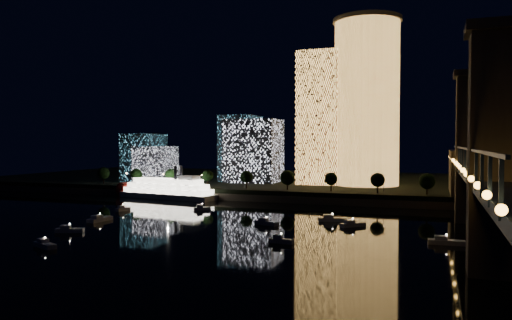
# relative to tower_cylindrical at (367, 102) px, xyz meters

# --- Properties ---
(ground) EXTENTS (520.00, 520.00, 0.00)m
(ground) POSITION_rel_tower_cylindrical_xyz_m (-20.18, -126.27, -46.84)
(ground) COLOR black
(ground) RESTS_ON ground
(far_bank) EXTENTS (420.00, 160.00, 5.00)m
(far_bank) POSITION_rel_tower_cylindrical_xyz_m (-20.18, 33.73, -44.34)
(far_bank) COLOR black
(far_bank) RESTS_ON ground
(seawall) EXTENTS (420.00, 6.00, 3.00)m
(seawall) POSITION_rel_tower_cylindrical_xyz_m (-20.18, -44.27, -45.34)
(seawall) COLOR #6B5E4C
(seawall) RESTS_ON ground
(tower_cylindrical) EXTENTS (34.00, 34.00, 83.43)m
(tower_cylindrical) POSITION_rel_tower_cylindrical_xyz_m (0.00, 0.00, 0.00)
(tower_cylindrical) COLOR #FFB251
(tower_cylindrical) RESTS_ON far_bank
(tower_rectangular) EXTENTS (21.38, 21.38, 68.04)m
(tower_rectangular) POSITION_rel_tower_cylindrical_xyz_m (-23.52, -0.26, -7.82)
(tower_rectangular) COLOR #FFB251
(tower_rectangular) RESTS_ON far_bank
(midrise_blocks) EXTENTS (84.89, 41.97, 36.70)m
(midrise_blocks) POSITION_rel_tower_cylindrical_xyz_m (-81.54, -1.99, -26.02)
(midrise_blocks) COLOR white
(midrise_blocks) RESTS_ON far_bank
(truss_bridge) EXTENTS (13.00, 266.00, 50.00)m
(truss_bridge) POSITION_rel_tower_cylindrical_xyz_m (44.82, -122.54, -30.59)
(truss_bridge) COLOR #17264B
(truss_bridge) RESTS_ON ground
(riverboat) EXTENTS (54.58, 18.77, 16.14)m
(riverboat) POSITION_rel_tower_cylindrical_xyz_m (-88.62, -48.01, -42.70)
(riverboat) COLOR silver
(riverboat) RESTS_ON ground
(motorboats) EXTENTS (122.84, 81.71, 2.78)m
(motorboats) POSITION_rel_tower_cylindrical_xyz_m (-27.61, -112.68, -46.03)
(motorboats) COLOR silver
(motorboats) RESTS_ON ground
(esplanade_trees) EXTENTS (166.47, 6.67, 8.83)m
(esplanade_trees) POSITION_rel_tower_cylindrical_xyz_m (-46.49, -38.27, -36.37)
(esplanade_trees) COLOR black
(esplanade_trees) RESTS_ON far_bank
(street_lamps) EXTENTS (132.70, 0.70, 5.65)m
(street_lamps) POSITION_rel_tower_cylindrical_xyz_m (-54.18, -32.27, -37.82)
(street_lamps) COLOR black
(street_lamps) RESTS_ON far_bank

